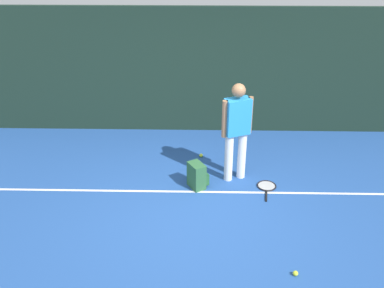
{
  "coord_description": "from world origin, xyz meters",
  "views": [
    {
      "loc": [
        0.13,
        -5.23,
        3.95
      ],
      "look_at": [
        0.0,
        0.4,
        1.0
      ],
      "focal_mm": 40.47,
      "sensor_mm": 36.0,
      "label": 1
    }
  ],
  "objects_px": {
    "tennis_player": "(237,127)",
    "backpack": "(197,176)",
    "tennis_racket": "(267,187)",
    "tennis_ball_by_fence": "(201,155)",
    "tennis_ball_near_player": "(295,273)"
  },
  "relations": [
    {
      "from": "tennis_player",
      "to": "backpack",
      "type": "relative_size",
      "value": 3.86
    },
    {
      "from": "tennis_racket",
      "to": "tennis_ball_by_fence",
      "type": "relative_size",
      "value": 9.57
    },
    {
      "from": "tennis_player",
      "to": "tennis_racket",
      "type": "height_order",
      "value": "tennis_player"
    },
    {
      "from": "backpack",
      "to": "tennis_player",
      "type": "bearing_deg",
      "value": -96.81
    },
    {
      "from": "tennis_player",
      "to": "tennis_racket",
      "type": "bearing_deg",
      "value": 129.85
    },
    {
      "from": "tennis_player",
      "to": "backpack",
      "type": "xyz_separation_m",
      "value": [
        -0.63,
        -0.29,
        -0.76
      ]
    },
    {
      "from": "backpack",
      "to": "tennis_ball_near_player",
      "type": "xyz_separation_m",
      "value": [
        1.24,
        -1.98,
        -0.18
      ]
    },
    {
      "from": "tennis_player",
      "to": "backpack",
      "type": "bearing_deg",
      "value": 3.01
    },
    {
      "from": "tennis_ball_by_fence",
      "to": "tennis_player",
      "type": "bearing_deg",
      "value": -51.68
    },
    {
      "from": "backpack",
      "to": "tennis_ball_by_fence",
      "type": "bearing_deg",
      "value": -34.78
    },
    {
      "from": "tennis_player",
      "to": "tennis_racket",
      "type": "relative_size",
      "value": 2.69
    },
    {
      "from": "tennis_ball_near_player",
      "to": "tennis_ball_by_fence",
      "type": "distance_m",
      "value": 3.21
    },
    {
      "from": "backpack",
      "to": "tennis_ball_near_player",
      "type": "bearing_deg",
      "value": -179.29
    },
    {
      "from": "tennis_racket",
      "to": "tennis_ball_near_player",
      "type": "bearing_deg",
      "value": -168.65
    },
    {
      "from": "tennis_player",
      "to": "backpack",
      "type": "distance_m",
      "value": 1.02
    }
  ]
}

